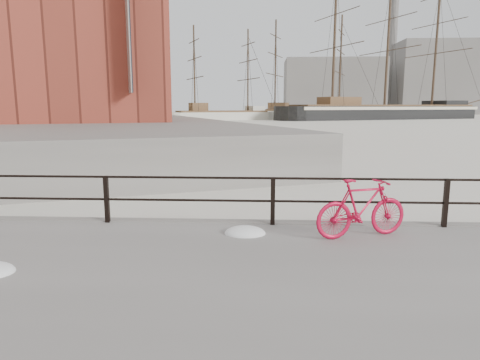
% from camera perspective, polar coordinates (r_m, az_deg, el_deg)
% --- Properties ---
extents(ground, '(400.00, 400.00, 0.00)m').
position_cam_1_polar(ground, '(9.97, 25.03, -7.37)').
color(ground, white).
rests_on(ground, ground).
extents(far_quay, '(78.44, 148.07, 1.80)m').
position_cam_1_polar(far_quay, '(88.59, -21.47, 7.97)').
color(far_quay, gray).
rests_on(far_quay, ground).
extents(guardrail, '(28.00, 0.10, 1.00)m').
position_cam_1_polar(guardrail, '(9.63, 25.73, -2.78)').
color(guardrail, black).
rests_on(guardrail, promenade).
extents(bicycle, '(1.85, 0.88, 1.12)m').
position_cam_1_polar(bicycle, '(8.32, 15.94, -3.61)').
color(bicycle, red).
rests_on(bicycle, promenade).
extents(barque_black, '(59.34, 40.16, 32.32)m').
position_cam_1_polar(barque_black, '(96.18, 18.61, 7.69)').
color(barque_black, black).
rests_on(barque_black, ground).
extents(schooner_mid, '(33.15, 21.96, 21.88)m').
position_cam_1_polar(schooner_mid, '(94.33, 8.74, 8.06)').
color(schooner_mid, silver).
rests_on(schooner_mid, ground).
extents(schooner_left, '(26.72, 20.36, 18.48)m').
position_cam_1_polar(schooner_left, '(85.46, -2.40, 7.99)').
color(schooner_left, beige).
rests_on(schooner_left, ground).
extents(workboat_near, '(13.48, 10.45, 7.00)m').
position_cam_1_polar(workboat_near, '(43.49, -22.59, 5.43)').
color(workboat_near, black).
rests_on(workboat_near, ground).
extents(workboat_far, '(11.24, 7.74, 7.00)m').
position_cam_1_polar(workboat_far, '(61.13, -24.12, 6.39)').
color(workboat_far, black).
rests_on(workboat_far, ground).
extents(apartment_mustard, '(26.02, 22.15, 22.20)m').
position_cam_1_polar(apartment_mustard, '(56.67, -25.70, 19.21)').
color(apartment_mustard, gold).
rests_on(apartment_mustard, far_quay).
extents(apartment_cream, '(24.16, 21.40, 21.20)m').
position_cam_1_polar(apartment_cream, '(79.27, -23.78, 16.02)').
color(apartment_cream, beige).
rests_on(apartment_cream, far_quay).
extents(apartment_grey, '(26.02, 22.15, 23.20)m').
position_cam_1_polar(apartment_grey, '(101.20, -22.84, 15.14)').
color(apartment_grey, gray).
rests_on(apartment_grey, far_quay).
extents(apartment_brick, '(27.87, 22.90, 21.20)m').
position_cam_1_polar(apartment_brick, '(123.99, -22.15, 13.60)').
color(apartment_brick, brown).
rests_on(apartment_brick, far_quay).
extents(industrial_west, '(32.00, 18.00, 18.00)m').
position_cam_1_polar(industrial_west, '(150.81, 12.24, 12.01)').
color(industrial_west, gray).
rests_on(industrial_west, ground).
extents(industrial_mid, '(26.00, 20.00, 24.00)m').
position_cam_1_polar(industrial_mid, '(164.90, 24.36, 12.21)').
color(industrial_mid, gray).
rests_on(industrial_mid, ground).
extents(smokestack, '(2.80, 2.80, 44.00)m').
position_cam_1_polar(smokestack, '(166.37, 19.63, 15.94)').
color(smokestack, gray).
rests_on(smokestack, ground).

